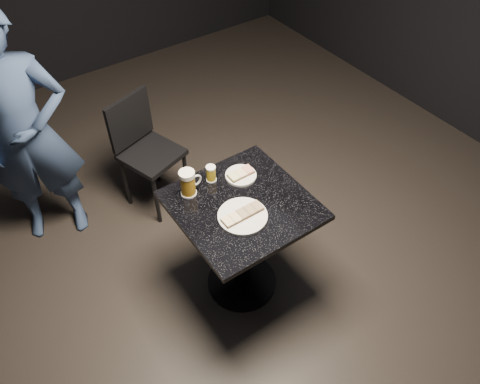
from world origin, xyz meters
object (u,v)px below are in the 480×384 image
Objects in this scene: beer_mug at (188,183)px; plate_small at (241,175)px; patron at (26,135)px; plate_large at (243,216)px; beer_tumbler at (211,173)px; table at (242,232)px; chair at (145,146)px.

plate_small is at bearing -9.35° from beer_mug.
beer_mug is at bearing -38.38° from patron.
beer_tumbler is at bearing 87.24° from plate_large.
plate_large is 0.35× the size of table.
beer_tumbler is (-0.04, 0.25, 0.29)m from table.
beer_tumbler is (-0.15, 0.07, 0.04)m from plate_small.
plate_large is at bearing -87.24° from chair.
beer_tumbler is (0.74, -0.91, -0.01)m from patron.
beer_mug is (-0.14, 0.31, 0.07)m from plate_large.
beer_tumbler is at bearing -31.35° from patron.
beer_tumbler reaches higher than table.
plate_small is at bearing -25.29° from beer_tumbler.
plate_large and plate_small have the same top height.
chair is at bearing 95.96° from table.
patron reaches higher than beer_tumbler.
plate_small is 1.81× the size of beer_tumbler.
plate_large is at bearing -40.16° from patron.
beer_tumbler is 0.12× the size of chair.
table is 0.38m from beer_tumbler.
beer_tumbler is (0.02, 0.33, 0.04)m from plate_large.
table is 0.88× the size of chair.
beer_mug is at bearing 114.54° from plate_large.
plate_large is at bearing -123.51° from table.
chair reaches higher than plate_small.
beer_mug is at bearing 170.65° from plate_small.
plate_small is at bearing -28.21° from patron.
beer_mug is (-0.19, 0.23, 0.32)m from table.
plate_large is 1.14m from chair.
patron reaches higher than beer_mug.
beer_mug is (-0.31, 0.05, 0.07)m from plate_small.
plate_small is 1.12× the size of beer_mug.
table is 4.75× the size of beer_mug.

